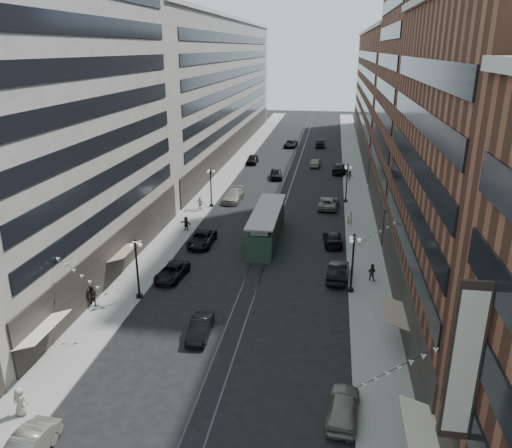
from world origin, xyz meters
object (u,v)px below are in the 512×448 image
Objects in this scene: streetcar at (267,227)px; pedestrian_5 at (186,224)px; car_11 at (328,203)px; car_8 at (233,196)px; car_12 at (340,168)px; pedestrian_9 at (350,176)px; lamppost_se_far at (353,261)px; car_7 at (202,239)px; car_extra_1 at (333,238)px; car_extra_0 at (291,144)px; pedestrian_2 at (92,296)px; pedestrian_8 at (350,219)px; car_13 at (276,174)px; pedestrian_6 at (200,203)px; lamppost_se_mid at (347,182)px; lamppost_sw_mid at (211,186)px; car_10 at (338,271)px; car_14 at (316,163)px; car_2 at (172,272)px; car_5 at (200,328)px; pedestrian_1 at (20,401)px; car_extra_2 at (320,143)px; lamppost_sw_far at (137,267)px; pedestrian_7 at (372,272)px; car_9 at (252,159)px; car_4 at (343,407)px.

streetcar reaches higher than pedestrian_5.
car_8 is at bearing -2.09° from car_11.
car_12 is 37.68m from pedestrian_5.
car_8 is 3.63× the size of pedestrian_9.
lamppost_se_far is at bearing -94.47° from pedestrian_9.
car_7 is 14.70m from car_extra_1.
car_extra_0 is (4.80, 59.82, 0.01)m from car_7.
pedestrian_2 is 0.99× the size of pedestrian_8.
streetcar is 2.76× the size of car_13.
lamppost_se_far is 2.96× the size of pedestrian_6.
lamppost_sw_mid is at bearing -164.80° from lamppost_se_mid.
car_10 is 2.91× the size of pedestrian_5.
streetcar is 15.09m from car_11.
lamppost_se_far is 50.60m from car_14.
lamppost_se_mid is 12.59m from pedestrian_9.
lamppost_se_far reaches higher than car_11.
car_14 is at bearing 66.20° from car_8.
car_13 is (5.45, 39.99, 0.16)m from car_2.
car_7 is at bearing 150.14° from lamppost_se_far.
car_extra_0 is at bearing 82.15° from car_13.
car_13 reaches higher than car_2.
pedestrian_6 reaches higher than car_5.
pedestrian_1 is 68.08m from car_12.
car_7 is 1.08× the size of car_10.
car_extra_2 reaches higher than car_8.
lamppost_sw_mid is at bearing 90.00° from lamppost_sw_far.
pedestrian_7 reaches higher than car_11.
lamppost_sw_mid reaches higher than car_2.
pedestrian_9 is at bearing 73.04° from car_5.
lamppost_sw_far is 1.14× the size of car_13.
car_8 is (0.85, 25.98, 0.17)m from car_2.
lamppost_sw_mid is at bearing -95.77° from pedestrian_1.
car_extra_0 is at bearing -61.66° from car_12.
lamppost_sw_mid reaches higher than car_11.
car_8 is at bearing 121.20° from lamppost_se_far.
car_extra_2 reaches higher than car_5.
car_13 is 30.32m from car_extra_2.
car_12 is 1.39× the size of car_14.
pedestrian_1 reaches higher than car_12.
car_extra_1 is (3.47, -38.59, 0.01)m from car_14.
car_13 is 20.91m from pedestrian_6.
pedestrian_1 is 32.45m from pedestrian_5.
lamppost_se_mid is at bearing -54.04° from car_9.
car_11 is at bearing -4.81° from car_8.
lamppost_se_mid is 1.11× the size of car_10.
pedestrian_7 is at bearing -138.75° from pedestrian_1.
pedestrian_9 is at bearing -86.39° from car_4.
lamppost_se_mid is 23.00m from car_14.
car_14 is at bearing -79.13° from car_10.
pedestrian_1 is 0.33× the size of car_11.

